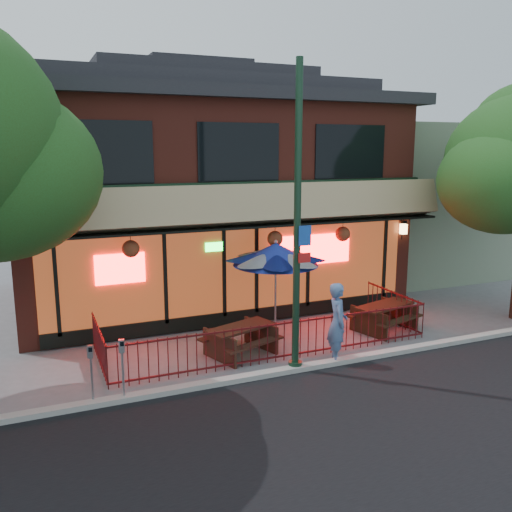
{
  "coord_description": "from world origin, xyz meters",
  "views": [
    {
      "loc": [
        -5.48,
        -11.07,
        5.1
      ],
      "look_at": [
        0.01,
        2.0,
        2.28
      ],
      "focal_mm": 38.0,
      "sensor_mm": 36.0,
      "label": 1
    }
  ],
  "objects_px": {
    "street_light": "(297,237)",
    "pedestrian": "(337,323)",
    "patio_umbrella": "(276,254)",
    "picnic_table_left": "(241,336)",
    "parking_meter_far": "(91,365)",
    "parking_meter_near": "(122,360)",
    "picnic_table_right": "(384,313)"
  },
  "relations": [
    {
      "from": "street_light",
      "to": "patio_umbrella",
      "type": "xyz_separation_m",
      "value": [
        0.61,
        2.45,
        -0.87
      ]
    },
    {
      "from": "patio_umbrella",
      "to": "parking_meter_far",
      "type": "distance_m",
      "value": 5.92
    },
    {
      "from": "picnic_table_right",
      "to": "pedestrian",
      "type": "xyz_separation_m",
      "value": [
        -2.45,
        -1.47,
        0.48
      ]
    },
    {
      "from": "parking_meter_near",
      "to": "pedestrian",
      "type": "bearing_deg",
      "value": 1.46
    },
    {
      "from": "pedestrian",
      "to": "parking_meter_far",
      "type": "xyz_separation_m",
      "value": [
        -5.73,
        -0.05,
        -0.13
      ]
    },
    {
      "from": "picnic_table_left",
      "to": "parking_meter_near",
      "type": "relative_size",
      "value": 1.57
    },
    {
      "from": "picnic_table_right",
      "to": "parking_meter_far",
      "type": "distance_m",
      "value": 8.33
    },
    {
      "from": "pedestrian",
      "to": "parking_meter_far",
      "type": "height_order",
      "value": "pedestrian"
    },
    {
      "from": "parking_meter_far",
      "to": "pedestrian",
      "type": "bearing_deg",
      "value": 0.5
    },
    {
      "from": "patio_umbrella",
      "to": "parking_meter_far",
      "type": "xyz_separation_m",
      "value": [
        -5.19,
        -2.45,
        -1.42
      ]
    },
    {
      "from": "picnic_table_left",
      "to": "picnic_table_right",
      "type": "distance_m",
      "value": 4.44
    },
    {
      "from": "parking_meter_near",
      "to": "picnic_table_left",
      "type": "bearing_deg",
      "value": 24.78
    },
    {
      "from": "patio_umbrella",
      "to": "parking_meter_near",
      "type": "xyz_separation_m",
      "value": [
        -4.59,
        -2.53,
        -1.38
      ]
    },
    {
      "from": "street_light",
      "to": "parking_meter_near",
      "type": "height_order",
      "value": "street_light"
    },
    {
      "from": "picnic_table_left",
      "to": "patio_umbrella",
      "type": "height_order",
      "value": "patio_umbrella"
    },
    {
      "from": "pedestrian",
      "to": "parking_meter_near",
      "type": "xyz_separation_m",
      "value": [
        -5.13,
        -0.13,
        -0.09
      ]
    },
    {
      "from": "pedestrian",
      "to": "parking_meter_near",
      "type": "distance_m",
      "value": 5.13
    },
    {
      "from": "parking_meter_near",
      "to": "parking_meter_far",
      "type": "xyz_separation_m",
      "value": [
        -0.61,
        0.08,
        -0.04
      ]
    },
    {
      "from": "picnic_table_left",
      "to": "pedestrian",
      "type": "relative_size",
      "value": 1.06
    },
    {
      "from": "patio_umbrella",
      "to": "pedestrian",
      "type": "height_order",
      "value": "patio_umbrella"
    },
    {
      "from": "street_light",
      "to": "parking_meter_far",
      "type": "distance_m",
      "value": 5.12
    },
    {
      "from": "patio_umbrella",
      "to": "parking_meter_near",
      "type": "relative_size",
      "value": 2.01
    },
    {
      "from": "street_light",
      "to": "picnic_table_left",
      "type": "bearing_deg",
      "value": 121.51
    },
    {
      "from": "street_light",
      "to": "parking_meter_far",
      "type": "relative_size",
      "value": 5.54
    },
    {
      "from": "picnic_table_right",
      "to": "patio_umbrella",
      "type": "relative_size",
      "value": 0.78
    },
    {
      "from": "street_light",
      "to": "pedestrian",
      "type": "xyz_separation_m",
      "value": [
        1.15,
        0.05,
        -2.16
      ]
    },
    {
      "from": "street_light",
      "to": "parking_meter_far",
      "type": "xyz_separation_m",
      "value": [
        -4.58,
        0.0,
        -2.29
      ]
    },
    {
      "from": "street_light",
      "to": "picnic_table_left",
      "type": "height_order",
      "value": "street_light"
    },
    {
      "from": "patio_umbrella",
      "to": "picnic_table_left",
      "type": "bearing_deg",
      "value": -143.28
    },
    {
      "from": "patio_umbrella",
      "to": "parking_meter_near",
      "type": "distance_m",
      "value": 5.42
    },
    {
      "from": "picnic_table_right",
      "to": "parking_meter_near",
      "type": "xyz_separation_m",
      "value": [
        -7.57,
        -1.6,
        0.4
      ]
    },
    {
      "from": "street_light",
      "to": "pedestrian",
      "type": "distance_m",
      "value": 2.45
    }
  ]
}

